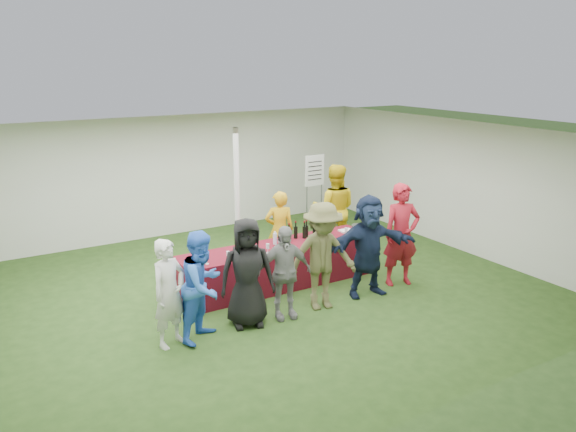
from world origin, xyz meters
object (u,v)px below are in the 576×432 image
staff_pourer (279,230)px  customer_2 (247,273)px  customer_1 (203,286)px  dump_bucket (359,230)px  wine_list_sign (315,176)px  customer_4 (322,256)px  staff_back (334,209)px  customer_3 (284,272)px  customer_5 (368,246)px  serving_table (278,265)px  customer_6 (401,235)px  customer_0 (169,293)px

staff_pourer → customer_2: 2.40m
staff_pourer → customer_1: (-2.32, -1.85, 0.04)m
dump_bucket → wine_list_sign: size_ratio=0.15×
customer_2 → customer_4: size_ratio=0.95×
staff_back → customer_4: 2.73m
customer_3 → customer_5: bearing=12.7°
customer_5 → staff_pourer: bearing=119.0°
serving_table → customer_6: (1.90, -1.03, 0.54)m
customer_2 → customer_5: bearing=15.6°
customer_1 → staff_back: bearing=-5.2°
customer_4 → customer_0: bearing=-170.5°
serving_table → customer_1: customer_1 is taller
staff_pourer → customer_4: customer_4 is taller
dump_bucket → customer_2: 2.87m
serving_table → customer_2: customer_2 is taller
customer_1 → customer_5: customer_5 is taller
customer_3 → customer_5: (1.66, 0.04, 0.13)m
customer_1 → customer_4: (2.02, -0.02, 0.07)m
customer_0 → customer_3: size_ratio=1.05×
customer_0 → customer_2: bearing=-24.4°
dump_bucket → customer_2: customer_2 is taller
dump_bucket → customer_5: customer_5 is taller
customer_3 → customer_0: bearing=-170.8°
wine_list_sign → customer_1: bearing=-140.2°
serving_table → staff_pourer: bearing=58.3°
wine_list_sign → customer_2: size_ratio=1.08×
customer_2 → staff_back: bearing=50.4°
serving_table → dump_bucket: 1.67m
staff_pourer → customer_0: customer_0 is taller
wine_list_sign → customer_4: (-2.18, -3.52, -0.44)m
serving_table → staff_pourer: 0.92m
dump_bucket → customer_5: size_ratio=0.15×
staff_back → customer_6: staff_back is taller
customer_2 → customer_1: bearing=-158.8°
customer_1 → customer_2: bearing=-29.7°
customer_2 → serving_table: bearing=59.6°
customer_0 → customer_1: bearing=-31.0°
wine_list_sign → customer_2: 4.91m
customer_2 → customer_5: size_ratio=0.96×
staff_back → wine_list_sign: bearing=-72.8°
staff_pourer → customer_4: size_ratio=0.87×
customer_3 → customer_2: bearing=-175.8°
wine_list_sign → customer_3: wine_list_sign is taller
staff_back → customer_4: staff_back is taller
customer_3 → wine_list_sign: bearing=62.0°
dump_bucket → customer_1: customer_1 is taller
serving_table → customer_5: customer_5 is taller
customer_3 → customer_6: 2.47m
staff_back → customer_2: size_ratio=1.11×
customer_1 → customer_5: 2.98m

